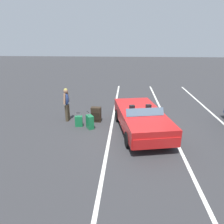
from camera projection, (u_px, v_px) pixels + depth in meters
name	position (u px, v px, depth m)	size (l,w,h in m)	color
ground_plane	(140.00, 131.00, 8.87)	(80.00, 80.00, 0.00)	#333335
lot_line_near	(111.00, 130.00, 8.96)	(18.00, 0.12, 0.01)	silver
lot_line_mid	(172.00, 132.00, 8.78)	(18.00, 0.12, 0.01)	silver
convertible_car	(142.00, 121.00, 8.47)	(4.40, 2.54, 1.24)	red
suitcase_large_black	(96.00, 115.00, 9.78)	(0.32, 0.49, 0.74)	#2D2319
suitcase_medium_bright	(90.00, 122.00, 9.05)	(0.47, 0.42, 0.82)	#19723F
suitcase_small_carryon	(79.00, 121.00, 9.29)	(0.24, 0.36, 0.70)	#19723F
traveler_person	(67.00, 103.00, 9.73)	(0.61, 0.26, 1.65)	#4C3F2D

